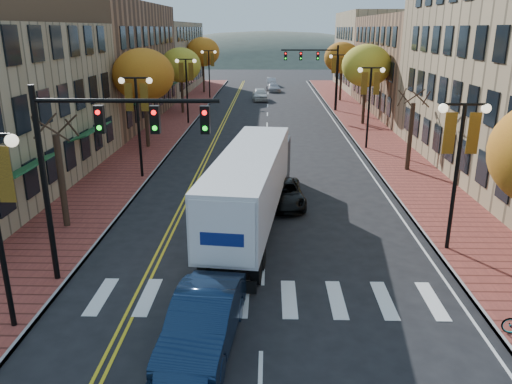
{
  "coord_description": "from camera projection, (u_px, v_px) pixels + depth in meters",
  "views": [
    {
      "loc": [
        0.17,
        -12.89,
        8.7
      ],
      "look_at": [
        -0.35,
        6.86,
        2.2
      ],
      "focal_mm": 35.0,
      "sensor_mm": 36.0,
      "label": 1
    }
  ],
  "objects": [
    {
      "name": "ground",
      "position": [
        262.0,
        333.0,
        14.96
      ],
      "size": [
        200.0,
        200.0,
        0.0
      ],
      "primitive_type": "plane",
      "color": "black",
      "rests_on": "ground"
    },
    {
      "name": "sidewalk_left",
      "position": [
        170.0,
        126.0,
        46.02
      ],
      "size": [
        4.0,
        85.0,
        0.15
      ],
      "primitive_type": "cube",
      "color": "brown",
      "rests_on": "ground"
    },
    {
      "name": "sidewalk_right",
      "position": [
        365.0,
        127.0,
        45.58
      ],
      "size": [
        4.0,
        85.0,
        0.15
      ],
      "primitive_type": "cube",
      "color": "brown",
      "rests_on": "ground"
    },
    {
      "name": "building_left_mid",
      "position": [
        91.0,
        63.0,
        47.85
      ],
      "size": [
        12.0,
        24.0,
        11.0
      ],
      "primitive_type": "cube",
      "color": "brown",
      "rests_on": "ground"
    },
    {
      "name": "building_left_far",
      "position": [
        150.0,
        57.0,
        71.82
      ],
      "size": [
        12.0,
        26.0,
        9.5
      ],
      "primitive_type": "cube",
      "color": "#9E8966",
      "rests_on": "ground"
    },
    {
      "name": "building_right_mid",
      "position": [
        442.0,
        65.0,
        52.82
      ],
      "size": [
        15.0,
        24.0,
        10.0
      ],
      "primitive_type": "cube",
      "color": "brown",
      "rests_on": "ground"
    },
    {
      "name": "building_right_far",
      "position": [
        394.0,
        51.0,
        73.56
      ],
      "size": [
        15.0,
        20.0,
        11.0
      ],
      "primitive_type": "cube",
      "color": "#9E8966",
      "rests_on": "ground"
    },
    {
      "name": "tree_left_a",
      "position": [
        62.0,
        181.0,
        22.08
      ],
      "size": [
        0.28,
        0.28,
        4.2
      ],
      "color": "#382619",
      "rests_on": "sidewalk_left"
    },
    {
      "name": "tree_left_b",
      "position": [
        143.0,
        75.0,
        36.27
      ],
      "size": [
        4.48,
        4.48,
        7.21
      ],
      "color": "#382619",
      "rests_on": "sidewalk_left"
    },
    {
      "name": "tree_left_c",
      "position": [
        181.0,
        65.0,
        51.59
      ],
      "size": [
        4.16,
        4.16,
        6.69
      ],
      "color": "#382619",
      "rests_on": "sidewalk_left"
    },
    {
      "name": "tree_left_d",
      "position": [
        203.0,
        52.0,
        68.51
      ],
      "size": [
        4.61,
        4.61,
        7.42
      ],
      "color": "#382619",
      "rests_on": "sidewalk_left"
    },
    {
      "name": "tree_right_b",
      "position": [
        410.0,
        137.0,
        31.13
      ],
      "size": [
        0.28,
        0.28,
        4.2
      ],
      "color": "#382619",
      "rests_on": "sidewalk_right"
    },
    {
      "name": "tree_right_c",
      "position": [
        366.0,
        66.0,
        45.32
      ],
      "size": [
        4.48,
        4.48,
        7.21
      ],
      "color": "#382619",
      "rests_on": "sidewalk_right"
    },
    {
      "name": "tree_right_d",
      "position": [
        342.0,
        58.0,
        60.56
      ],
      "size": [
        4.35,
        4.35,
        7.0
      ],
      "color": "#382619",
      "rests_on": "sidewalk_right"
    },
    {
      "name": "lamp_left_b",
      "position": [
        137.0,
        108.0,
        29.0
      ],
      "size": [
        1.96,
        0.36,
        6.05
      ],
      "color": "black",
      "rests_on": "ground"
    },
    {
      "name": "lamp_left_c",
      "position": [
        186.0,
        78.0,
        46.09
      ],
      "size": [
        1.96,
        0.36,
        6.05
      ],
      "color": "black",
      "rests_on": "ground"
    },
    {
      "name": "lamp_left_d",
      "position": [
        209.0,
        65.0,
        63.18
      ],
      "size": [
        1.96,
        0.36,
        6.05
      ],
      "color": "black",
      "rests_on": "ground"
    },
    {
      "name": "lamp_right_a",
      "position": [
        459.0,
        149.0,
        19.13
      ],
      "size": [
        1.96,
        0.36,
        6.05
      ],
      "color": "black",
      "rests_on": "ground"
    },
    {
      "name": "lamp_right_b",
      "position": [
        370.0,
        92.0,
        36.22
      ],
      "size": [
        1.96,
        0.36,
        6.05
      ],
      "color": "black",
      "rests_on": "ground"
    },
    {
      "name": "lamp_right_c",
      "position": [
        338.0,
        71.0,
        53.32
      ],
      "size": [
        1.96,
        0.36,
        6.05
      ],
      "color": "black",
      "rests_on": "ground"
    },
    {
      "name": "traffic_mast_near",
      "position": [
        97.0,
        149.0,
        16.41
      ],
      "size": [
        6.1,
        0.35,
        7.0
      ],
      "color": "black",
      "rests_on": "ground"
    },
    {
      "name": "traffic_mast_far",
      "position": [
        319.0,
        65.0,
        53.17
      ],
      "size": [
        6.1,
        0.34,
        7.0
      ],
      "color": "black",
      "rests_on": "ground"
    },
    {
      "name": "semi_truck",
      "position": [
        254.0,
        179.0,
        22.9
      ],
      "size": [
        3.97,
        14.73,
        3.64
      ],
      "rotation": [
        0.0,
        0.0,
        -0.11
      ],
      "color": "black",
      "rests_on": "ground"
    },
    {
      "name": "navy_sedan",
      "position": [
        203.0,
        322.0,
        14.08
      ],
      "size": [
        2.22,
        5.09,
        1.63
      ],
      "primitive_type": "imported",
      "rotation": [
        0.0,
        0.0,
        -0.1
      ],
      "color": "#0D1D37",
      "rests_on": "ground"
    },
    {
      "name": "black_suv",
      "position": [
        283.0,
        193.0,
        25.65
      ],
      "size": [
        2.32,
        4.58,
        1.24
      ],
      "primitive_type": "imported",
      "rotation": [
        0.0,
        0.0,
        0.06
      ],
      "color": "black",
      "rests_on": "ground"
    },
    {
      "name": "car_far_white",
      "position": [
        260.0,
        94.0,
        62.77
      ],
      "size": [
        2.17,
        4.7,
        1.56
      ],
      "primitive_type": "imported",
      "rotation": [
        0.0,
        0.0,
        0.07
      ],
      "color": "silver",
      "rests_on": "ground"
    },
    {
      "name": "car_far_silver",
      "position": [
        273.0,
        87.0,
        71.74
      ],
      "size": [
        2.24,
        4.41,
        1.23
      ],
      "primitive_type": "imported",
      "rotation": [
        0.0,
        0.0,
        0.13
      ],
      "color": "#A5A4AB",
      "rests_on": "ground"
    },
    {
      "name": "car_far_oncoming",
      "position": [
        271.0,
        82.0,
        78.72
      ],
      "size": [
        1.46,
        3.93,
        1.28
      ],
      "primitive_type": "imported",
      "rotation": [
        0.0,
        0.0,
        3.17
      ],
      "color": "#ADACB4",
      "rests_on": "ground"
    }
  ]
}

